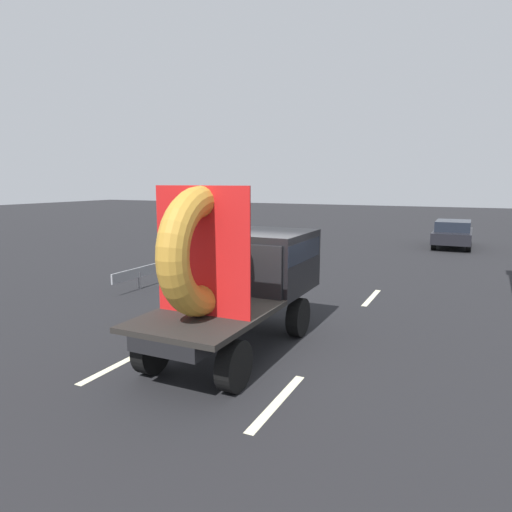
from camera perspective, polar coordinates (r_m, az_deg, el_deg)
name	(u,v)px	position (r m, az deg, el deg)	size (l,w,h in m)	color
ground_plane	(259,348)	(9.83, 0.34, -11.36)	(120.00, 120.00, 0.00)	black
flatbed_truck	(245,269)	(9.64, -1.37, -1.66)	(2.02, 5.00, 3.40)	black
distant_sedan	(453,233)	(26.49, 23.34, 2.66)	(1.87, 4.37, 1.42)	black
guardrail	(201,256)	(18.32, -6.86, -0.04)	(0.10, 10.03, 0.71)	gray
lane_dash_left_near	(118,364)	(9.36, -16.80, -12.83)	(2.01, 0.16, 0.01)	beige
lane_dash_left_far	(280,282)	(16.00, 3.04, -3.23)	(2.57, 0.16, 0.01)	beige
lane_dash_right_near	(278,402)	(7.63, 2.71, -17.71)	(2.10, 0.16, 0.01)	beige
lane_dash_right_far	(372,298)	(14.27, 14.23, -5.05)	(2.12, 0.16, 0.01)	beige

